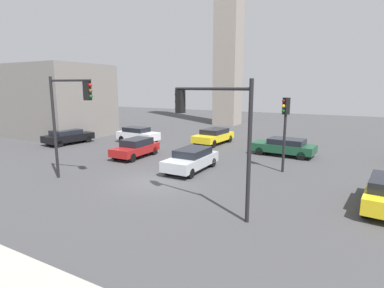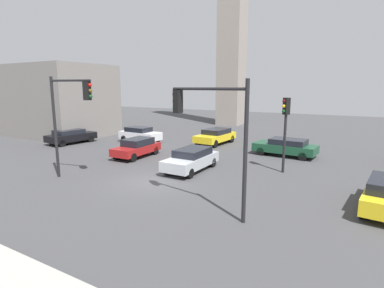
{
  "view_description": "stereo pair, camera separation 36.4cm",
  "coord_description": "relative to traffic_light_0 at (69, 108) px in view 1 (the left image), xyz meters",
  "views": [
    {
      "loc": [
        9.73,
        -13.3,
        5.19
      ],
      "look_at": [
        0.6,
        3.33,
        1.63
      ],
      "focal_mm": 28.53,
      "sensor_mm": 36.0,
      "label": 1
    },
    {
      "loc": [
        10.04,
        -13.12,
        5.19
      ],
      "look_at": [
        0.6,
        3.33,
        1.63
      ],
      "focal_mm": 28.53,
      "sensor_mm": 36.0,
      "label": 2
    }
  ],
  "objects": [
    {
      "name": "car_7",
      "position": [
        4.98,
        4.86,
        -3.32
      ],
      "size": [
        1.83,
        4.36,
        1.38
      ],
      "rotation": [
        0.0,
        0.0,
        -1.57
      ],
      "color": "#ADB2B7",
      "rests_on": "ground_plane"
    },
    {
      "name": "car_2",
      "position": [
        2.36,
        13.86,
        -3.3
      ],
      "size": [
        2.36,
        4.73,
        1.39
      ],
      "rotation": [
        0.0,
        0.0,
        -1.65
      ],
      "color": "yellow",
      "rests_on": "ground_plane"
    },
    {
      "name": "car_6",
      "position": [
        9.15,
        12.01,
        -3.34
      ],
      "size": [
        4.74,
        2.32,
        1.33
      ],
      "rotation": [
        0.0,
        0.0,
        3.07
      ],
      "color": "#19472D",
      "rests_on": "ground_plane"
    },
    {
      "name": "car_0",
      "position": [
        -9.46,
        7.37,
        -3.35
      ],
      "size": [
        2.4,
        4.54,
        1.31
      ],
      "rotation": [
        0.0,
        0.0,
        1.46
      ],
      "color": "black",
      "rests_on": "ground_plane"
    },
    {
      "name": "traffic_light_1",
      "position": [
        8.83,
        -0.33,
        -0.19
      ],
      "size": [
        3.78,
        0.95,
        5.49
      ],
      "rotation": [
        0.0,
        0.0,
        2.94
      ],
      "color": "black",
      "rests_on": "ground_plane"
    },
    {
      "name": "ground_plane",
      "position": [
        4.25,
        1.82,
        -4.05
      ],
      "size": [
        98.85,
        98.85,
        0.0
      ],
      "primitive_type": "plane",
      "color": "#424244"
    },
    {
      "name": "building_flank",
      "position": [
        -16.76,
        10.49,
        -0.32
      ],
      "size": [
        14.35,
        7.88,
        7.47
      ],
      "primitive_type": "cube",
      "color": "gray",
      "rests_on": "ground_plane"
    },
    {
      "name": "traffic_light_2",
      "position": [
        10.1,
        7.26,
        -0.84
      ],
      "size": [
        0.45,
        0.48,
        4.57
      ],
      "rotation": [
        0.0,
        0.0,
        -2.21
      ],
      "color": "black",
      "rests_on": "ground_plane"
    },
    {
      "name": "traffic_light_0",
      "position": [
        0.0,
        0.0,
        0.0
      ],
      "size": [
        2.62,
        0.76,
        5.76
      ],
      "rotation": [
        0.0,
        0.0,
        0.22
      ],
      "color": "black",
      "rests_on": "ground_plane"
    },
    {
      "name": "car_5",
      "position": [
        -4.17,
        10.94,
        -3.27
      ],
      "size": [
        4.1,
        1.88,
        1.46
      ],
      "rotation": [
        0.0,
        0.0,
        -0.05
      ],
      "color": "silver",
      "rests_on": "ground_plane"
    },
    {
      "name": "car_3",
      "position": [
        -0.48,
        6.1,
        -3.32
      ],
      "size": [
        1.83,
        4.06,
        1.39
      ],
      "rotation": [
        0.0,
        0.0,
        -1.54
      ],
      "color": "maroon",
      "rests_on": "ground_plane"
    }
  ]
}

